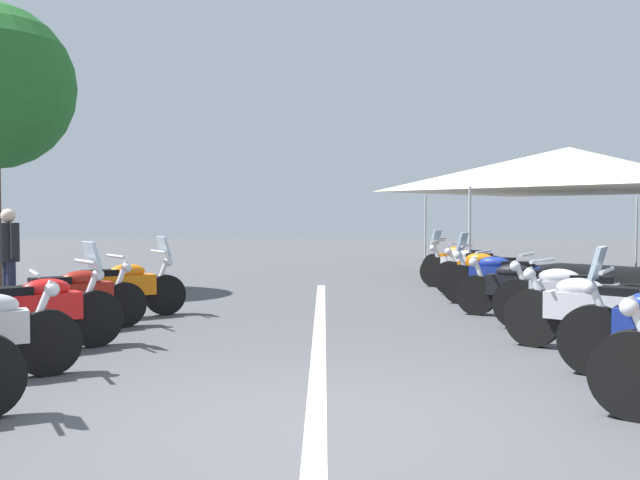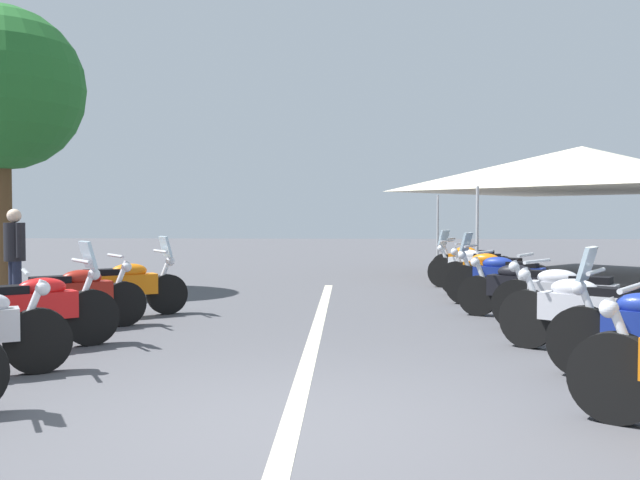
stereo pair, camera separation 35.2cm
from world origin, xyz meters
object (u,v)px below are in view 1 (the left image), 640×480
Objects in this scene: event_tent at (569,169)px; motorcycle_right_row_4 at (524,288)px; bystander_2 at (9,252)px; motorcycle_left_row_3 at (69,298)px; motorcycle_right_row_6 at (488,272)px; motorcycle_right_row_7 at (468,266)px; motorcycle_right_row_2 at (594,312)px; motorcycle_right_row_3 at (572,297)px; motorcycle_right_row_8 at (462,262)px; motorcycle_right_row_5 at (503,278)px; motorcycle_left_row_4 at (117,287)px; motorcycle_left_row_2 at (32,311)px.

motorcycle_right_row_4 is at bearing 156.28° from event_tent.
motorcycle_right_row_4 is 1.15× the size of bystander_2.
motorcycle_left_row_3 is 0.93× the size of motorcycle_right_row_6.
motorcycle_right_row_7 is at bearing -58.49° from motorcycle_right_row_4.
motorcycle_right_row_3 is at bearing -59.44° from motorcycle_right_row_2.
motorcycle_right_row_8 is at bearing -10.97° from bystander_2.
motorcycle_right_row_5 is at bearing -13.76° from motorcycle_left_row_3.
motorcycle_right_row_4 is (2.60, 0.01, -0.02)m from motorcycle_right_row_2.
motorcycle_right_row_3 is at bearing 132.11° from motorcycle_right_row_4.
event_tent reaches higher than motorcycle_right_row_6.
bystander_2 reaches higher than motorcycle_right_row_3.
motorcycle_right_row_3 reaches higher than motorcycle_right_row_6.
motorcycle_left_row_4 reaches higher than motorcycle_right_row_4.
motorcycle_left_row_2 is at bearing -125.84° from motorcycle_left_row_4.
motorcycle_right_row_4 is at bearing -14.72° from motorcycle_left_row_2.
motorcycle_right_row_5 is (1.41, -5.98, 0.02)m from motorcycle_left_row_4.
bystander_2 is 0.23× the size of event_tent.
motorcycle_left_row_3 is 1.04× the size of motorcycle_right_row_2.
motorcycle_right_row_7 is at bearing 134.19° from event_tent.
event_tent is at bearing -81.91° from motorcycle_right_row_4.
motorcycle_left_row_2 is 1.02× the size of motorcycle_right_row_2.
motorcycle_left_row_2 reaches higher than motorcycle_right_row_6.
motorcycle_right_row_3 is 3.94m from motorcycle_right_row_6.
motorcycle_right_row_5 is at bearing 123.57° from motorcycle_right_row_8.
motorcycle_right_row_7 is at bearing 9.77° from motorcycle_left_row_2.
motorcycle_right_row_2 is at bearing -48.85° from motorcycle_left_row_3.
motorcycle_left_row_2 is at bearing 42.83° from motorcycle_right_row_3.
motorcycle_right_row_5 is (1.38, -0.04, 0.03)m from motorcycle_right_row_4.
motorcycle_right_row_5 is at bearing -50.18° from motorcycle_right_row_2.
motorcycle_right_row_7 is (1.46, 0.07, 0.01)m from motorcycle_right_row_6.
motorcycle_left_row_4 is at bearing 41.67° from motorcycle_right_row_5.
event_tent is (8.36, -9.35, 2.20)m from motorcycle_left_row_3.
motorcycle_left_row_2 is 2.59m from motorcycle_left_row_4.
motorcycle_right_row_3 is 0.97× the size of motorcycle_right_row_6.
motorcycle_right_row_6 is at bearing -60.27° from motorcycle_right_row_4.
motorcycle_right_row_8 is at bearing -58.83° from motorcycle_right_row_3.
motorcycle_right_row_8 is at bearing -64.86° from motorcycle_right_row_7.
bystander_2 is at bearing 46.55° from motorcycle_right_row_6.
motorcycle_left_row_3 is 0.89× the size of motorcycle_right_row_5.
motorcycle_left_row_4 reaches higher than motorcycle_right_row_2.
motorcycle_right_row_5 reaches higher than motorcycle_left_row_2.
bystander_2 reaches higher than motorcycle_left_row_2.
motorcycle_right_row_5 is (3.98, -0.03, 0.01)m from motorcycle_right_row_2.
motorcycle_left_row_2 is at bearing -121.88° from motorcycle_left_row_3.
motorcycle_right_row_7 reaches higher than motorcycle_right_row_6.
motorcycle_right_row_3 reaches higher than motorcycle_right_row_4.
motorcycle_right_row_5 is at bearing -59.84° from motorcycle_right_row_4.
motorcycle_right_row_7 reaches higher than motorcycle_left_row_3.
motorcycle_left_row_4 is 5.94m from motorcycle_right_row_4.
event_tent is (9.76, -9.24, 2.18)m from motorcycle_left_row_2.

